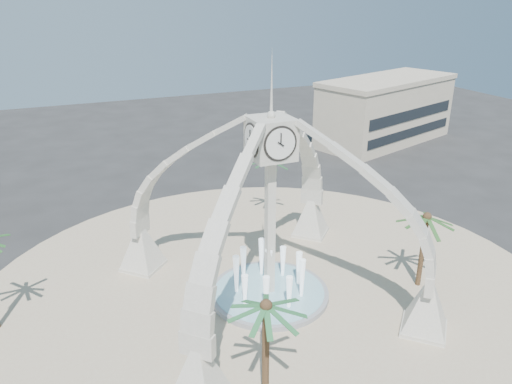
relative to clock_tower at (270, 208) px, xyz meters
name	(u,v)px	position (x,y,z in m)	size (l,w,h in m)	color
ground	(269,296)	(0.00, 0.00, -6.49)	(140.00, 140.00, 0.00)	#282828
plaza	(269,295)	(0.00, 0.00, -6.46)	(40.00, 40.00, 0.06)	#BDAE8D
clock_tower	(270,208)	(0.00, 0.00, 0.00)	(17.94, 17.94, 16.30)	beige
fountain	(269,292)	(0.00, 0.00, -6.20)	(8.00, 8.00, 3.62)	#98989A
building_ne	(386,110)	(30.00, 28.00, -2.18)	(21.87, 14.17, 8.60)	beige
palm_east	(427,218)	(10.14, -2.89, -1.28)	(4.90, 4.90, 5.98)	brown
palm_north	(269,161)	(5.19, 11.47, -1.05)	(3.80, 3.80, 6.18)	brown
palm_south	(266,307)	(-4.05, -8.37, -0.89)	(4.75, 4.75, 6.40)	brown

